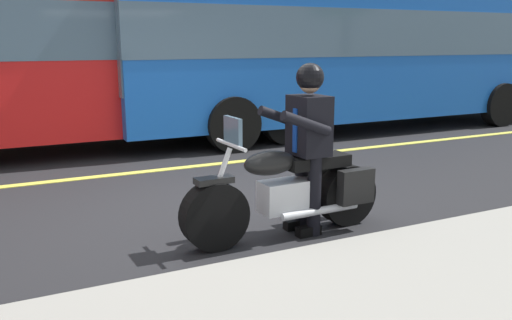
% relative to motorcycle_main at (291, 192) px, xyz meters
% --- Properties ---
extents(ground_plane, '(80.00, 80.00, 0.00)m').
position_rel_motorcycle_main_xyz_m(ground_plane, '(0.28, -1.33, -0.45)').
color(ground_plane, black).
extents(lane_center_stripe, '(60.00, 0.16, 0.01)m').
position_rel_motorcycle_main_xyz_m(lane_center_stripe, '(0.28, -3.33, -0.45)').
color(lane_center_stripe, '#E5DB4C').
rests_on(lane_center_stripe, ground_plane).
extents(motorcycle_main, '(2.22, 0.63, 1.26)m').
position_rel_motorcycle_main_xyz_m(motorcycle_main, '(0.00, 0.00, 0.00)').
color(motorcycle_main, black).
rests_on(motorcycle_main, ground_plane).
extents(rider_main, '(0.63, 0.56, 1.74)m').
position_rel_motorcycle_main_xyz_m(rider_main, '(-0.19, -0.01, 0.58)').
color(rider_main, black).
rests_on(rider_main, ground_plane).
extents(bus_near, '(11.05, 2.70, 3.30)m').
position_rel_motorcycle_main_xyz_m(bus_near, '(1.17, -5.59, 1.42)').
color(bus_near, red).
rests_on(bus_near, ground_plane).
extents(bus_far, '(11.05, 2.70, 3.30)m').
position_rel_motorcycle_main_xyz_m(bus_far, '(-4.78, -5.32, 1.42)').
color(bus_far, blue).
rests_on(bus_far, ground_plane).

